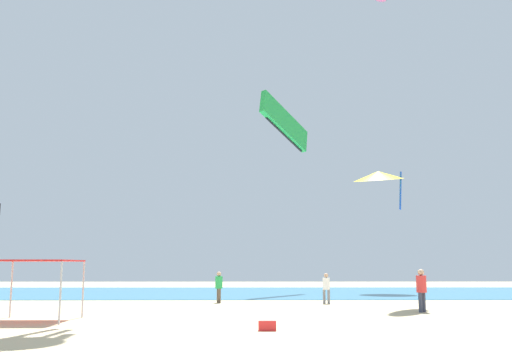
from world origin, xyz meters
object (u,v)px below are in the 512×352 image
person_near_tent (219,284)px  cooler_box (267,325)px  person_central (326,286)px  kite_parafoil_green (285,123)px  canopy_tent (36,263)px  kite_delta_yellow (378,176)px  person_leftmost (421,287)px

person_near_tent → cooler_box: 14.05m
person_central → kite_parafoil_green: bearing=-44.2°
canopy_tent → cooler_box: 9.49m
kite_delta_yellow → kite_parafoil_green: size_ratio=0.92×
person_leftmost → cooler_box: size_ratio=3.29×
cooler_box → person_central: bearing=74.8°
kite_delta_yellow → kite_parafoil_green: (-7.18, 0.75, 4.35)m
cooler_box → kite_parafoil_green: (2.15, 26.25, 13.06)m
canopy_tent → person_leftmost: canopy_tent is taller
kite_delta_yellow → person_central: bearing=91.4°
person_central → cooler_box: 13.56m
person_near_tent → cooler_box: size_ratio=2.96×
canopy_tent → person_central: canopy_tent is taller
person_central → cooler_box: person_central is taller
person_leftmost → kite_parafoil_green: kite_parafoil_green is taller
canopy_tent → kite_delta_yellow: kite_delta_yellow is taller
person_near_tent → canopy_tent: bearing=131.2°
canopy_tent → kite_delta_yellow: size_ratio=0.56×
cooler_box → kite_parafoil_green: 29.39m
person_leftmost → cooler_box: 10.11m
cooler_box → kite_parafoil_green: size_ratio=0.10×
person_central → kite_delta_yellow: (5.77, 12.43, 7.93)m
person_leftmost → kite_delta_yellow: bearing=34.5°
person_near_tent → person_leftmost: size_ratio=0.90×
canopy_tent → person_central: size_ratio=1.82×
canopy_tent → kite_delta_yellow: bearing=50.9°
person_central → cooler_box: size_ratio=2.83×
canopy_tent → kite_parafoil_green: kite_parafoil_green is taller
person_near_tent → kite_delta_yellow: bearing=-62.4°
kite_delta_yellow → kite_parafoil_green: bearing=20.3°
person_near_tent → kite_delta_yellow: size_ratio=0.32×
person_near_tent → kite_parafoil_green: 17.99m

